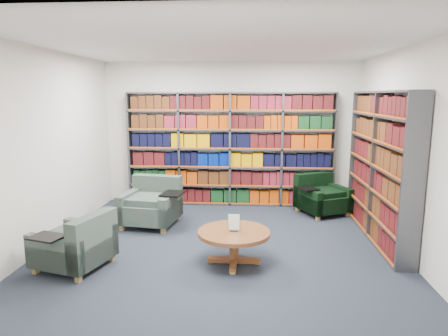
# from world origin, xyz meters

# --- Properties ---
(room_shell) EXTENTS (5.02, 5.02, 2.82)m
(room_shell) POSITION_xyz_m (0.00, 0.00, 1.40)
(room_shell) COLOR #1D232F
(room_shell) RESTS_ON ground
(bookshelf_back) EXTENTS (4.00, 0.28, 2.20)m
(bookshelf_back) POSITION_xyz_m (0.00, 2.34, 1.10)
(bookshelf_back) COLOR #47494F
(bookshelf_back) RESTS_ON ground
(bookshelf_right) EXTENTS (0.28, 2.50, 2.20)m
(bookshelf_right) POSITION_xyz_m (2.34, 0.60, 1.10)
(bookshelf_right) COLOR #47494F
(bookshelf_right) RESTS_ON ground
(chair_teal_left) EXTENTS (1.08, 0.98, 0.79)m
(chair_teal_left) POSITION_xyz_m (-1.24, 1.01, 0.32)
(chair_teal_left) COLOR #032933
(chair_teal_left) RESTS_ON ground
(chair_green_right) EXTENTS (1.05, 1.05, 0.71)m
(chair_green_right) POSITION_xyz_m (1.70, 1.87, 0.29)
(chair_green_right) COLOR black
(chair_green_right) RESTS_ON ground
(chair_teal_front) EXTENTS (0.97, 1.03, 0.72)m
(chair_teal_front) POSITION_xyz_m (-1.73, -0.82, 0.29)
(chair_teal_front) COLOR #032933
(chair_teal_front) RESTS_ON ground
(coffee_table) EXTENTS (0.93, 0.93, 0.65)m
(coffee_table) POSITION_xyz_m (0.21, -0.54, 0.35)
(coffee_table) COLOR brown
(coffee_table) RESTS_ON ground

